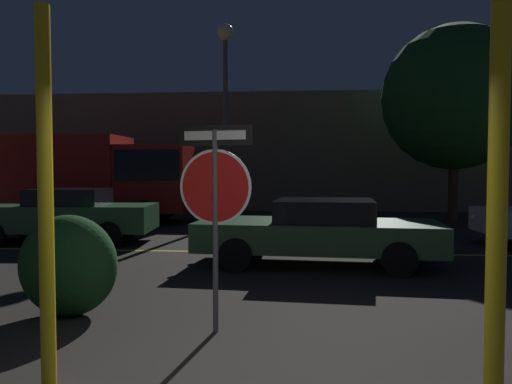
% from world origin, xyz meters
% --- Properties ---
extents(road_center_stripe, '(35.79, 0.12, 0.01)m').
position_xyz_m(road_center_stripe, '(0.00, 7.11, 0.00)').
color(road_center_stripe, gold).
rests_on(road_center_stripe, ground_plane).
extents(stop_sign, '(0.85, 0.18, 2.29)m').
position_xyz_m(stop_sign, '(-0.53, 1.80, 1.61)').
color(stop_sign, '#4C4C51').
rests_on(stop_sign, ground_plane).
extents(yellow_pole_left, '(0.12, 0.12, 3.13)m').
position_xyz_m(yellow_pole_left, '(-1.67, 0.26, 1.56)').
color(yellow_pole_left, yellow).
rests_on(yellow_pole_left, ground_plane).
extents(yellow_pole_right, '(0.14, 0.14, 3.33)m').
position_xyz_m(yellow_pole_right, '(1.80, 0.08, 1.66)').
color(yellow_pole_right, yellow).
rests_on(yellow_pole_right, ground_plane).
extents(hedge_bush_1, '(1.21, 0.91, 1.25)m').
position_xyz_m(hedge_bush_1, '(-2.44, 2.25, 0.62)').
color(hedge_bush_1, '#19421E').
rests_on(hedge_bush_1, ground_plane).
extents(passing_car_1, '(4.55, 2.07, 1.32)m').
position_xyz_m(passing_car_1, '(-5.35, 8.22, 0.69)').
color(passing_car_1, '#335B38').
rests_on(passing_car_1, ground_plane).
extents(passing_car_2, '(4.71, 2.19, 1.24)m').
position_xyz_m(passing_car_2, '(0.77, 5.80, 0.64)').
color(passing_car_2, '#335B38').
rests_on(passing_car_2, ground_plane).
extents(delivery_truck, '(6.03, 2.67, 2.91)m').
position_xyz_m(delivery_truck, '(-6.12, 12.75, 1.62)').
color(delivery_truck, maroon).
rests_on(delivery_truck, ground_plane).
extents(street_lamp, '(0.55, 0.55, 6.59)m').
position_xyz_m(street_lamp, '(-2.02, 12.88, 4.74)').
color(street_lamp, '#4C4C51').
rests_on(street_lamp, ground_plane).
extents(tree_0, '(4.84, 4.84, 6.62)m').
position_xyz_m(tree_0, '(5.62, 13.70, 4.19)').
color(tree_0, '#422D1E').
rests_on(tree_0, ground_plane).
extents(building_backdrop, '(31.73, 3.52, 5.15)m').
position_xyz_m(building_backdrop, '(-2.95, 19.62, 2.57)').
color(building_backdrop, '#6B5B4C').
rests_on(building_backdrop, ground_plane).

